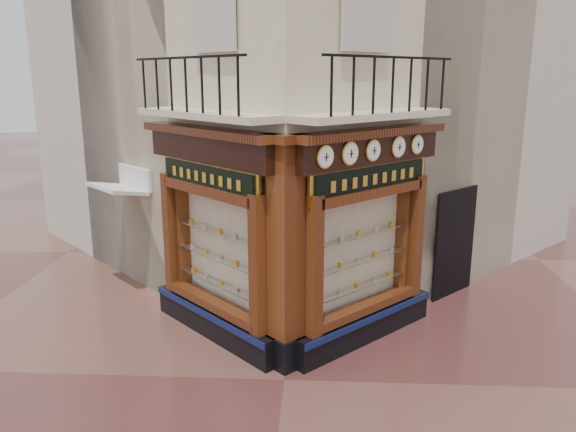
# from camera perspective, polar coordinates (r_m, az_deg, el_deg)

# --- Properties ---
(ground) EXTENTS (80.00, 80.00, 0.00)m
(ground) POSITION_cam_1_polar(r_m,az_deg,el_deg) (9.61, -0.39, -16.31)
(ground) COLOR #502825
(ground) RESTS_ON ground
(main_building) EXTENTS (11.31, 11.31, 12.00)m
(main_building) POSITION_cam_1_polar(r_m,az_deg,el_deg) (14.48, 1.12, 18.59)
(main_building) COLOR beige
(main_building) RESTS_ON ground
(neighbour_left) EXTENTS (11.31, 11.31, 11.00)m
(neighbour_left) POSITION_cam_1_polar(r_m,az_deg,el_deg) (17.18, -7.21, 16.10)
(neighbour_left) COLOR beige
(neighbour_left) RESTS_ON ground
(neighbour_right) EXTENTS (11.31, 11.31, 11.00)m
(neighbour_right) POSITION_cam_1_polar(r_m,az_deg,el_deg) (17.03, 10.10, 16.02)
(neighbour_right) COLOR beige
(neighbour_right) RESTS_ON ground
(shopfront_left) EXTENTS (2.86, 2.86, 3.98)m
(shopfront_left) POSITION_cam_1_polar(r_m,az_deg,el_deg) (10.43, -7.62, -2.09)
(shopfront_left) COLOR black
(shopfront_left) RESTS_ON ground
(shopfront_right) EXTENTS (2.86, 2.86, 3.98)m
(shopfront_right) POSITION_cam_1_polar(r_m,az_deg,el_deg) (10.29, 7.97, -2.32)
(shopfront_right) COLOR black
(shopfront_right) RESTS_ON ground
(corner_pilaster) EXTENTS (0.85, 0.85, 3.98)m
(corner_pilaster) POSITION_cam_1_polar(r_m,az_deg,el_deg) (9.26, -0.22, -4.26)
(corner_pilaster) COLOR black
(corner_pilaster) RESTS_ON ground
(balcony) EXTENTS (5.94, 2.97, 1.03)m
(balcony) POSITION_cam_1_polar(r_m,az_deg,el_deg) (9.79, 0.10, 10.31)
(balcony) COLOR beige
(balcony) RESTS_ON ground
(clock_a) EXTENTS (0.30, 0.30, 0.37)m
(clock_a) POSITION_cam_1_polar(r_m,az_deg,el_deg) (8.87, 3.77, 6.02)
(clock_a) COLOR gold
(clock_a) RESTS_ON ground
(clock_b) EXTENTS (0.31, 0.31, 0.39)m
(clock_b) POSITION_cam_1_polar(r_m,az_deg,el_deg) (9.29, 6.30, 6.33)
(clock_b) COLOR gold
(clock_b) RESTS_ON ground
(clock_c) EXTENTS (0.30, 0.30, 0.38)m
(clock_c) POSITION_cam_1_polar(r_m,az_deg,el_deg) (9.73, 8.61, 6.60)
(clock_c) COLOR gold
(clock_c) RESTS_ON ground
(clock_d) EXTENTS (0.31, 0.31, 0.39)m
(clock_d) POSITION_cam_1_polar(r_m,az_deg,el_deg) (10.28, 11.13, 6.89)
(clock_d) COLOR gold
(clock_d) RESTS_ON ground
(clock_e) EXTENTS (0.29, 0.29, 0.36)m
(clock_e) POSITION_cam_1_polar(r_m,az_deg,el_deg) (10.73, 12.96, 7.09)
(clock_e) COLOR gold
(clock_e) RESTS_ON ground
(awning) EXTENTS (1.61, 1.61, 0.23)m
(awning) POSITION_cam_1_polar(r_m,az_deg,el_deg) (13.71, -16.27, -7.27)
(awning) COLOR silver
(awning) RESTS_ON ground
(signboard_left) EXTENTS (2.12, 2.12, 0.57)m
(signboard_left) POSITION_cam_1_polar(r_m,az_deg,el_deg) (10.14, -8.19, 3.94)
(signboard_left) COLOR gold
(signboard_left) RESTS_ON ground
(signboard_right) EXTENTS (2.21, 2.21, 0.59)m
(signboard_right) POSITION_cam_1_polar(r_m,az_deg,el_deg) (9.99, 8.53, 3.77)
(signboard_right) COLOR gold
(signboard_right) RESTS_ON ground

